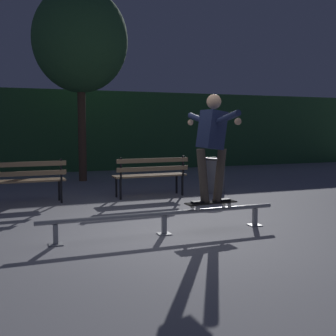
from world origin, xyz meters
name	(u,v)px	position (x,y,z in m)	size (l,w,h in m)	color
ground_plane	(158,230)	(0.00, 0.00, 0.00)	(90.00, 90.00, 0.00)	gray
hedge_backdrop	(69,131)	(0.00, 9.20, 1.37)	(24.00, 1.20, 2.74)	#2D5B33
grind_rail	(164,217)	(0.00, -0.25, 0.25)	(3.49, 0.18, 0.32)	gray
skateboard	(211,203)	(0.73, -0.25, 0.40)	(0.79, 0.25, 0.09)	black
skateboarder	(212,139)	(0.73, -0.25, 1.33)	(0.62, 1.41, 1.56)	black
park_bench_leftmost	(23,177)	(-1.75, 2.82, 0.54)	(1.61, 0.45, 0.88)	black
park_bench_left_center	(151,172)	(0.85, 2.82, 0.54)	(1.61, 0.45, 0.88)	black
tree_behind_benches	(80,41)	(-0.05, 6.10, 3.84)	(2.57, 2.57, 5.27)	#4C3828
trash_can	(214,175)	(2.39, 2.86, 0.41)	(0.52, 0.52, 0.80)	slate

